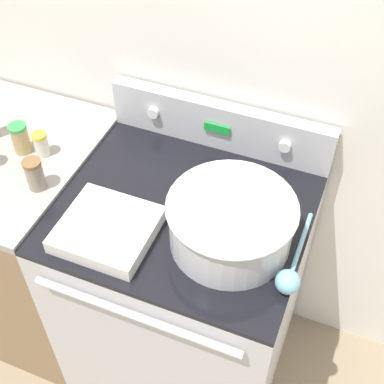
% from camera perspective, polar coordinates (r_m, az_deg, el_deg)
% --- Properties ---
extents(kitchen_wall, '(8.00, 0.05, 2.50)m').
position_cam_1_polar(kitchen_wall, '(1.75, 3.98, 13.87)').
color(kitchen_wall, silver).
rests_on(kitchen_wall, ground_plane).
extents(stove_range, '(0.78, 0.72, 0.94)m').
position_cam_1_polar(stove_range, '(2.05, -0.72, -10.52)').
color(stove_range, '#BCBCC1').
rests_on(stove_range, ground_plane).
extents(control_panel, '(0.78, 0.07, 0.17)m').
position_cam_1_polar(control_panel, '(1.83, 3.00, 7.15)').
color(control_panel, '#BCBCC1').
rests_on(control_panel, stove_range).
extents(side_counter, '(0.57, 0.69, 0.96)m').
position_cam_1_polar(side_counter, '(2.28, -16.58, -4.70)').
color(side_counter, '#896B4C').
rests_on(side_counter, ground_plane).
extents(mixing_bowl, '(0.37, 0.37, 0.16)m').
position_cam_1_polar(mixing_bowl, '(1.52, 4.19, -3.13)').
color(mixing_bowl, silver).
rests_on(mixing_bowl, stove_range).
extents(casserole_dish, '(0.27, 0.26, 0.05)m').
position_cam_1_polar(casserole_dish, '(1.60, -9.03, -3.87)').
color(casserole_dish, silver).
rests_on(casserole_dish, stove_range).
extents(ladle, '(0.07, 0.32, 0.07)m').
position_cam_1_polar(ladle, '(1.49, 10.36, -8.90)').
color(ladle, '#7AB2C6').
rests_on(ladle, stove_range).
extents(spice_jar_brown_cap, '(0.06, 0.06, 0.11)m').
position_cam_1_polar(spice_jar_brown_cap, '(1.75, -16.43, 1.83)').
color(spice_jar_brown_cap, gray).
rests_on(spice_jar_brown_cap, side_counter).
extents(spice_jar_yellow_cap, '(0.05, 0.05, 0.09)m').
position_cam_1_polar(spice_jar_yellow_cap, '(1.87, -15.80, 4.95)').
color(spice_jar_yellow_cap, beige).
rests_on(spice_jar_yellow_cap, side_counter).
extents(spice_jar_green_cap, '(0.06, 0.06, 0.11)m').
position_cam_1_polar(spice_jar_green_cap, '(1.89, -17.85, 5.49)').
color(spice_jar_green_cap, tan).
rests_on(spice_jar_green_cap, side_counter).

